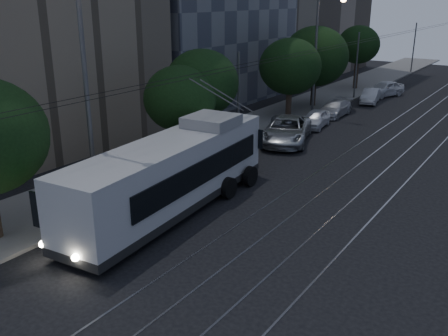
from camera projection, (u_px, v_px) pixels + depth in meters
ground at (216, 234)px, 19.95m from camera, size 120.00×120.00×0.00m
sidewalk at (282, 115)px, 39.56m from camera, size 5.00×90.00×0.15m
tram_rails at (411, 135)px, 34.30m from camera, size 4.52×90.00×0.02m
overhead_wires at (314, 75)px, 37.12m from camera, size 2.23×90.00×6.00m
trolleybus at (174, 173)px, 21.68m from camera, size 3.61×12.59×5.63m
pickup_silver at (286, 130)px, 32.28m from camera, size 4.50×6.49×1.65m
car_white_a at (315, 119)px, 36.07m from camera, size 1.96×3.86×1.26m
car_white_b at (335, 108)px, 39.52m from camera, size 1.76×4.22×1.22m
car_white_c at (370, 96)px, 44.30m from camera, size 1.96×3.91×1.23m
car_white_d at (385, 89)px, 47.18m from camera, size 3.13×4.65×1.47m
tree_1 at (180, 99)px, 26.85m from camera, size 3.94×3.94×5.58m
tree_2 at (202, 83)px, 28.23m from camera, size 4.19×4.19×6.27m
tree_3 at (290, 67)px, 37.46m from camera, size 4.69×4.69×6.14m
tree_4 at (315, 56)px, 41.55m from camera, size 5.51×5.51×6.76m
tree_5 at (359, 45)px, 49.44m from camera, size 4.14×4.14×6.34m
streetlamp_near at (92, 70)px, 19.66m from camera, size 2.51×0.44×10.45m
streetlamp_far at (321, 43)px, 38.11m from camera, size 2.27×0.44×9.28m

